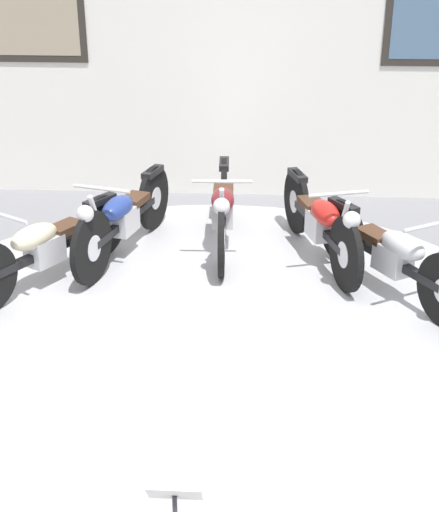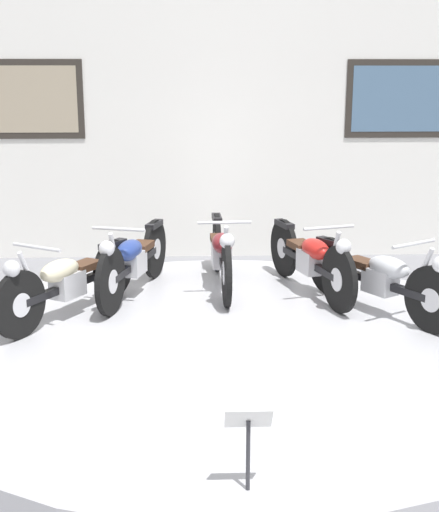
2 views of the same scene
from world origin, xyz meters
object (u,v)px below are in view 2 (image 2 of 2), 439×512
motorcycle_maroon (222,252)px  motorcycle_cream (67,279)px  motorcycle_blue (133,259)px  motorcycle_silver (381,276)px  motorcycle_red (311,257)px  info_placard_front_centre (248,430)px

motorcycle_maroon → motorcycle_cream: bearing=-148.2°
motorcycle_blue → motorcycle_silver: motorcycle_blue is taller
motorcycle_cream → motorcycle_red: motorcycle_red is taller
motorcycle_red → motorcycle_blue: bearing=180.0°
motorcycle_maroon → motorcycle_red: size_ratio=1.04×
info_placard_front_centre → motorcycle_cream: bearing=116.7°
motorcycle_maroon → info_placard_front_centre: (-0.00, -3.90, -0.03)m
motorcycle_maroon → motorcycle_silver: size_ratio=1.18×
motorcycle_cream → motorcycle_red: size_ratio=0.88×
motorcycle_blue → motorcycle_red: (1.85, -0.00, -0.00)m
info_placard_front_centre → motorcycle_maroon: bearing=90.0°
motorcycle_blue → motorcycle_silver: (2.42, -0.67, -0.02)m
motorcycle_silver → info_placard_front_centre: size_ratio=3.34×
motorcycle_blue → motorcycle_maroon: bearing=15.5°
motorcycle_blue → info_placard_front_centre: (0.93, -3.64, -0.03)m
motorcycle_blue → motorcycle_silver: size_ratio=1.14×
motorcycle_cream → info_placard_front_centre: bearing=-63.3°
motorcycle_cream → motorcycle_blue: size_ratio=0.88×
motorcycle_cream → motorcycle_red: 2.51m
motorcycle_cream → motorcycle_silver: bearing=0.0°
motorcycle_cream → motorcycle_red: (2.42, 0.67, 0.02)m
motorcycle_silver → motorcycle_maroon: bearing=148.1°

